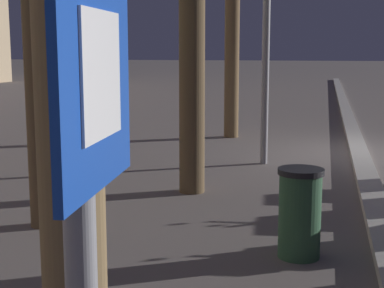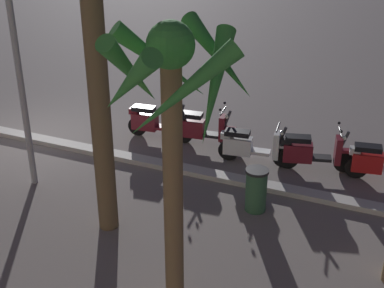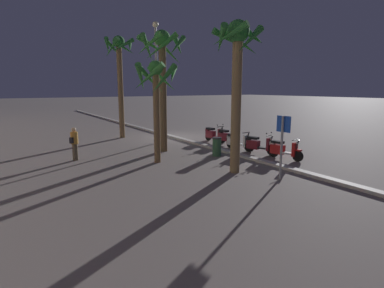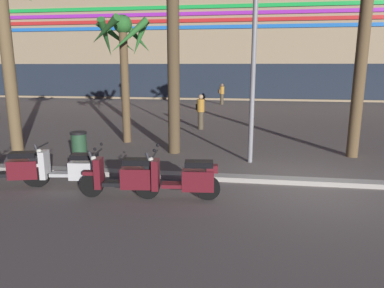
# 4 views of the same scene
# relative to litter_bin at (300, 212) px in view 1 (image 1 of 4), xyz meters

# --- Properties ---
(ground_plane) EXTENTS (200.00, 200.00, 0.00)m
(ground_plane) POSITION_rel_litter_bin_xyz_m (6.49, -1.06, -0.48)
(ground_plane) COLOR slate
(curb_strip) EXTENTS (60.00, 0.36, 0.12)m
(curb_strip) POSITION_rel_litter_bin_xyz_m (6.49, -0.94, -0.42)
(curb_strip) COLOR #BCB7AD
(curb_strip) RESTS_ON ground
(litter_bin) EXTENTS (0.48, 0.48, 0.95)m
(litter_bin) POSITION_rel_litter_bin_xyz_m (0.00, 0.00, 0.00)
(litter_bin) COLOR #2D5638
(litter_bin) RESTS_ON ground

